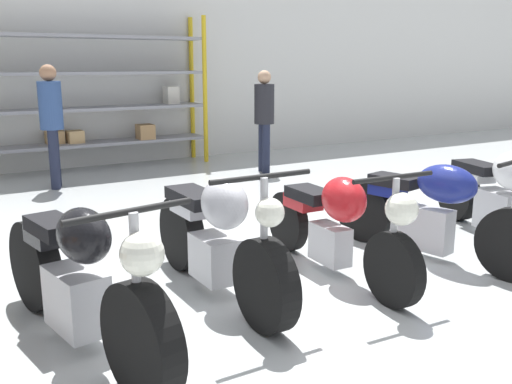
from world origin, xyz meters
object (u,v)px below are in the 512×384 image
motorcycle_silver (217,238)px  person_near_rack (51,116)px  motorcycle_blue (433,210)px  person_browsing (264,113)px  motorcycle_white (506,195)px  motorcycle_black (80,280)px  motorcycle_red (338,222)px  shelving_rack (101,95)px

motorcycle_silver → person_near_rack: person_near_rack is taller
motorcycle_blue → person_browsing: bearing=155.8°
motorcycle_silver → person_near_rack: (-0.22, 4.64, 0.56)m
motorcycle_white → motorcycle_black: bearing=-74.2°
motorcycle_silver → motorcycle_red: motorcycle_silver is taller
person_browsing → person_near_rack: 3.23m
motorcycle_white → person_near_rack: 5.93m
person_near_rack → motorcycle_blue: bearing=132.1°
motorcycle_silver → person_browsing: 5.11m
motorcycle_blue → motorcycle_white: bearing=81.1°
motorcycle_silver → motorcycle_white: 3.17m
person_browsing → motorcycle_red: bearing=78.1°
motorcycle_red → person_near_rack: size_ratio=1.18×
motorcycle_blue → motorcycle_red: bearing=-108.8°
motorcycle_white → person_near_rack: person_near_rack is taller
motorcycle_black → motorcycle_silver: 1.15m
shelving_rack → motorcycle_silver: 5.93m
shelving_rack → motorcycle_red: 6.03m
motorcycle_black → motorcycle_red: size_ratio=1.06×
shelving_rack → person_browsing: (2.14, -1.69, -0.27)m
motorcycle_black → motorcycle_white: motorcycle_black is taller
shelving_rack → person_browsing: 2.74m
motorcycle_red → motorcycle_silver: bearing=-95.4°
motorcycle_blue → person_near_rack: (-2.26, 4.91, 0.56)m
motorcycle_white → person_near_rack: (-3.38, 4.84, 0.57)m
person_browsing → motorcycle_silver: bearing=66.7°
motorcycle_silver → motorcycle_blue: motorcycle_silver is taller
motorcycle_blue → person_browsing: (0.93, 4.40, 0.50)m
shelving_rack → motorcycle_black: 6.48m
motorcycle_white → person_browsing: person_browsing is taller
motorcycle_black → motorcycle_silver: size_ratio=1.08×
motorcycle_white → motorcycle_red: bearing=-77.1°
motorcycle_silver → shelving_rack: bearing=171.9°
person_near_rack → person_browsing: bearing=-171.7°
motorcycle_silver → motorcycle_red: 1.05m
motorcycle_silver → motorcycle_white: bearing=86.5°
shelving_rack → motorcycle_silver: (-0.83, -5.83, -0.77)m
motorcycle_blue → motorcycle_white: size_ratio=1.01×
motorcycle_black → motorcycle_white: size_ratio=1.06×
motorcycle_silver → person_near_rack: bearing=-177.3°
motorcycle_black → motorcycle_blue: size_ratio=1.05×
motorcycle_silver → person_near_rack: 4.68m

